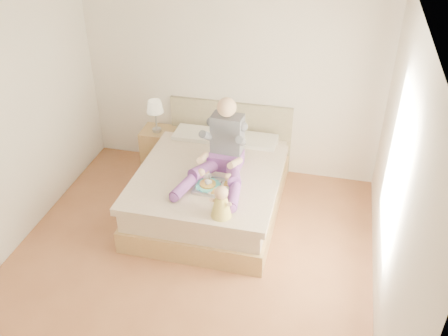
% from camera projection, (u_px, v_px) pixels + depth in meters
% --- Properties ---
extents(room, '(4.02, 4.22, 2.71)m').
position_uv_depth(room, '(190.00, 146.00, 4.73)').
color(room, brown).
rests_on(room, ground).
extents(bed, '(1.70, 2.18, 1.00)m').
position_uv_depth(bed, '(213.00, 185.00, 6.27)').
color(bed, '#9C7A49').
rests_on(bed, ground).
extents(nightstand, '(0.45, 0.40, 0.55)m').
position_uv_depth(nightstand, '(159.00, 147.00, 7.14)').
color(nightstand, '#9C7A49').
rests_on(nightstand, ground).
extents(lamp, '(0.23, 0.23, 0.47)m').
position_uv_depth(lamp, '(155.00, 108.00, 6.77)').
color(lamp, '#ADB0B4').
rests_on(lamp, nightstand).
extents(adult, '(0.78, 1.12, 0.92)m').
position_uv_depth(adult, '(222.00, 153.00, 5.84)').
color(adult, '#63317B').
rests_on(adult, bed).
extents(tray, '(0.48, 0.38, 0.14)m').
position_uv_depth(tray, '(216.00, 186.00, 5.69)').
color(tray, '#ADB0B4').
rests_on(tray, bed).
extents(baby, '(0.24, 0.34, 0.37)m').
position_uv_depth(baby, '(222.00, 204.00, 5.20)').
color(baby, gold).
rests_on(baby, bed).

